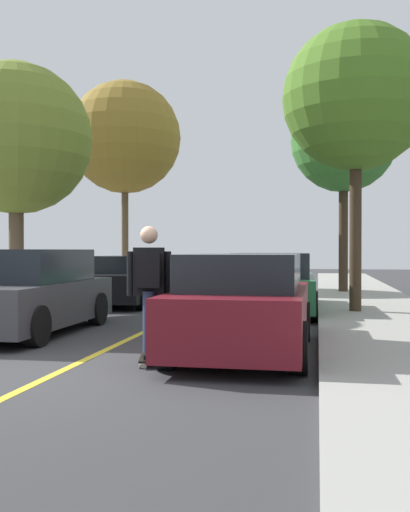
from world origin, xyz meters
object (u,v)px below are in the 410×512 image
object	(u,v)px
street_tree_left_nearest	(16,139)
street_tree_right_nearest	(356,98)
parked_car_left_near	(128,280)
parked_car_right_near	(273,284)
parked_car_right_nearest	(244,305)
skateboarder	(149,283)
street_tree_left_near	(125,138)
skateboard	(149,357)
fire_hydrant	(25,293)
parked_car_left_nearest	(25,293)
street_tree_right_near	(344,140)

from	to	relation	value
street_tree_left_nearest	street_tree_right_nearest	bearing A→B (deg)	4.18
parked_car_left_near	parked_car_right_near	distance (m)	4.44
parked_car_right_nearest	skateboarder	bearing A→B (deg)	-139.25
street_tree_left_near	skateboard	bearing A→B (deg)	-70.24
parked_car_right_near	street_tree_left_near	distance (m)	10.42
parked_car_right_near	street_tree_left_nearest	size ratio (longest dim) A/B	0.79
skateboarder	street_tree_left_nearest	bearing A→B (deg)	131.59
street_tree_left_nearest	fire_hydrant	distance (m)	3.63
parked_car_right_near	skateboarder	distance (m)	6.54
parked_car_right_nearest	street_tree_left_nearest	bearing A→B (deg)	143.10
skateboard	street_tree_right_nearest	bearing A→B (deg)	63.44
parked_car_left_near	skateboarder	xyz separation A→B (m)	(2.97, -8.15, 0.41)
parked_car_right_near	street_tree_left_nearest	xyz separation A→B (m)	(-5.95, -1.00, 3.39)
parked_car_left_near	skateboarder	distance (m)	8.69
parked_car_left_near	parked_car_right_nearest	xyz separation A→B (m)	(4.09, -7.18, 0.04)
parked_car_right_near	skateboard	xyz separation A→B (m)	(-1.13, -6.39, -0.61)
street_tree_left_near	parked_car_right_near	bearing A→B (deg)	-49.67
street_tree_left_near	fire_hydrant	xyz separation A→B (m)	(0.35, -8.23, -5.13)
parked_car_right_nearest	parked_car_right_near	world-z (taller)	parked_car_right_nearest
skateboard	skateboarder	size ratio (longest dim) A/B	0.51
skateboarder	parked_car_right_nearest	bearing A→B (deg)	40.75
parked_car_left_nearest	street_tree_right_nearest	xyz separation A→B (m)	(5.95, 3.68, 4.10)
street_tree_right_near	fire_hydrant	bearing A→B (deg)	-136.34
parked_car_left_near	street_tree_right_near	size ratio (longest dim) A/B	0.69
parked_car_right_near	fire_hydrant	world-z (taller)	parked_car_right_near
street_tree_right_nearest	fire_hydrant	world-z (taller)	street_tree_right_nearest
parked_car_left_nearest	street_tree_right_near	size ratio (longest dim) A/B	0.62
parked_car_left_nearest	parked_car_right_nearest	distance (m)	4.31
parked_car_left_near	skateboarder	world-z (taller)	skateboarder
parked_car_right_nearest	parked_car_right_near	bearing A→B (deg)	89.98
parked_car_left_near	street_tree_right_nearest	bearing A→B (deg)	-19.89
parked_car_left_nearest	street_tree_left_near	distance (m)	12.28
fire_hydrant	skateboarder	size ratio (longest dim) A/B	0.41
parked_car_left_nearest	parked_car_left_near	bearing A→B (deg)	90.00
skateboarder	parked_car_left_nearest	bearing A→B (deg)	142.03
parked_car_left_near	street_tree_left_near	size ratio (longest dim) A/B	0.61
parked_car_right_near	street_tree_left_near	size ratio (longest dim) A/B	0.60
street_tree_left_near	skateboard	xyz separation A→B (m)	(4.81, -13.40, -5.53)
street_tree_right_nearest	parked_car_left_near	bearing A→B (deg)	160.11
street_tree_left_nearest	parked_car_left_near	bearing A→B (deg)	55.77
parked_car_right_near	skateboard	world-z (taller)	parked_car_right_near
street_tree_left_near	street_tree_right_nearest	xyz separation A→B (m)	(7.80, -7.43, -0.79)
parked_car_right_nearest	fire_hydrant	world-z (taller)	parked_car_right_nearest
street_tree_right_nearest	street_tree_right_near	xyz separation A→B (m)	(-0.00, 6.30, 0.22)
parked_car_right_near	parked_car_left_nearest	bearing A→B (deg)	-134.90
street_tree_right_near	parked_car_left_nearest	bearing A→B (deg)	-120.77
skateboarder	street_tree_right_near	bearing A→B (deg)	76.40
parked_car_right_near	street_tree_left_nearest	world-z (taller)	street_tree_left_nearest
parked_car_left_nearest	street_tree_left_nearest	bearing A→B (deg)	120.73
street_tree_left_near	fire_hydrant	world-z (taller)	street_tree_left_near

